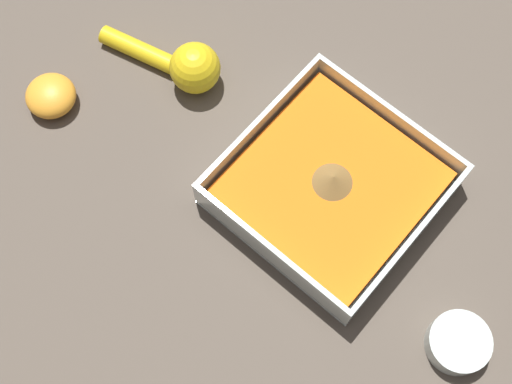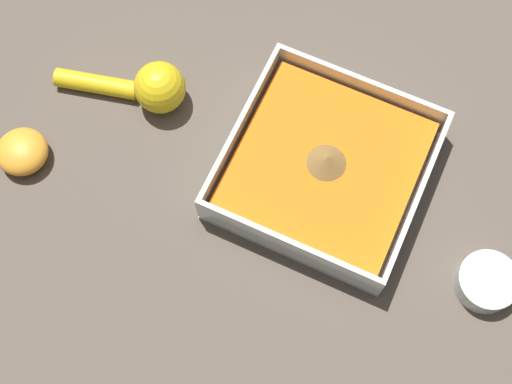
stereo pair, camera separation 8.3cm
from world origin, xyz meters
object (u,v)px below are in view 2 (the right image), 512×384
Objects in this scene: square_dish at (325,168)px; lemon_squeezer at (148,87)px; lemon_half at (22,152)px; spice_bowl at (486,282)px.

lemon_squeezer is (-0.24, 0.01, 0.01)m from square_dish.
lemon_squeezer is 0.17m from lemon_half.
lemon_squeezer reaches higher than spice_bowl.
square_dish reaches higher than lemon_half.
lemon_half is (-0.10, -0.14, -0.01)m from lemon_squeezer.
lemon_squeezer is at bearing 53.71° from lemon_half.
spice_bowl is 1.10× the size of lemon_half.
lemon_half is at bearing -139.90° from lemon_squeezer.
lemon_half is (-0.57, -0.08, 0.00)m from spice_bowl.
lemon_squeezer is (-0.46, 0.06, 0.02)m from spice_bowl.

